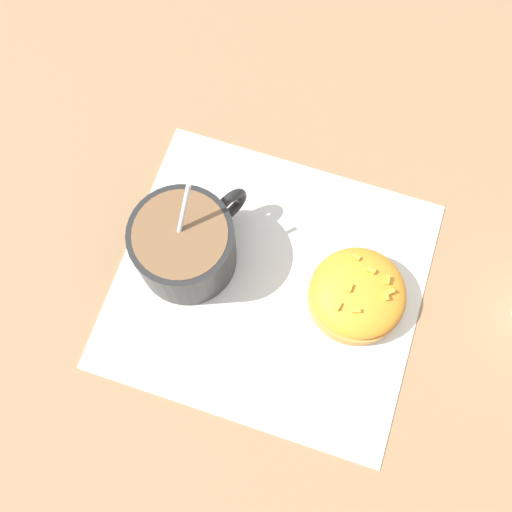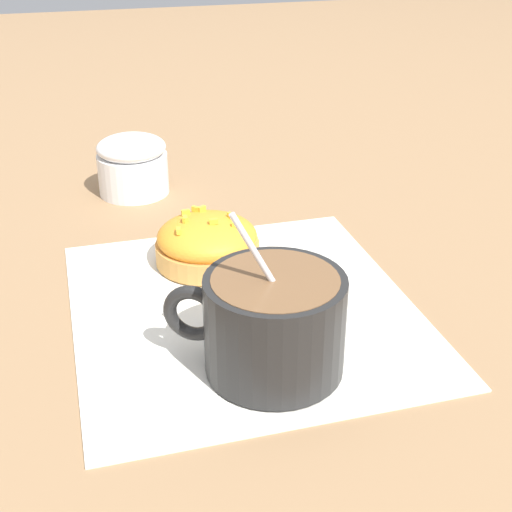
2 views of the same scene
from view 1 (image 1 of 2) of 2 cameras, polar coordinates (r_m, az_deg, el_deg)
The scene contains 4 objects.
ground_plane at distance 0.55m, azimuth 1.23°, elevation -2.72°, with size 3.00×3.00×0.00m, color #93704C.
paper_napkin at distance 0.55m, azimuth 1.24°, elevation -2.68°, with size 0.28×0.25×0.00m.
coffee_cup at distance 0.53m, azimuth -6.64°, elevation 1.47°, with size 0.09×0.11×0.11m.
frosted_pastry at distance 0.54m, azimuth 9.65°, elevation -3.59°, with size 0.09×0.09×0.04m.
Camera 1 is at (0.03, -0.14, 0.53)m, focal length 42.00 mm.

